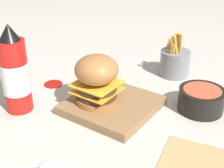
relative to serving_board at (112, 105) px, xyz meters
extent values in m
plane|color=#B7B2A8|center=(0.04, -0.03, -0.01)|extent=(6.00, 6.00, 0.00)
cube|color=olive|center=(0.00, 0.00, 0.00)|extent=(0.21, 0.21, 0.02)
cylinder|color=#9E6638|center=(0.02, -0.03, 0.02)|extent=(0.11, 0.11, 0.02)
cylinder|color=#422819|center=(0.02, -0.03, 0.03)|extent=(0.10, 0.10, 0.02)
cube|color=gold|center=(0.02, -0.03, 0.04)|extent=(0.10, 0.10, 0.00)
cylinder|color=#422819|center=(0.02, -0.03, 0.05)|extent=(0.10, 0.10, 0.02)
cube|color=gold|center=(0.02, -0.03, 0.06)|extent=(0.10, 0.10, 0.00)
ellipsoid|color=#9E6638|center=(0.02, -0.03, 0.10)|extent=(0.11, 0.11, 0.07)
cylinder|color=red|center=(0.13, -0.20, 0.08)|extent=(0.07, 0.07, 0.19)
cylinder|color=silver|center=(0.13, -0.20, 0.08)|extent=(0.07, 0.07, 0.08)
cone|color=black|center=(0.13, -0.20, 0.20)|extent=(0.05, 0.05, 0.04)
cylinder|color=slate|center=(-0.28, 0.05, 0.03)|extent=(0.09, 0.09, 0.08)
cube|color=gold|center=(-0.28, 0.05, 0.07)|extent=(0.01, 0.02, 0.07)
cube|color=gold|center=(-0.28, 0.02, 0.07)|extent=(0.03, 0.02, 0.07)
cube|color=gold|center=(-0.28, 0.06, 0.09)|extent=(0.04, 0.02, 0.10)
cube|color=gold|center=(-0.28, 0.05, 0.08)|extent=(0.03, 0.01, 0.09)
cube|color=gold|center=(-0.25, 0.04, 0.07)|extent=(0.01, 0.02, 0.06)
cube|color=gold|center=(-0.26, 0.05, 0.08)|extent=(0.04, 0.01, 0.09)
cylinder|color=black|center=(-0.13, 0.19, 0.02)|extent=(0.12, 0.12, 0.06)
cylinder|color=#CC4C33|center=(-0.13, 0.19, 0.04)|extent=(0.09, 0.09, 0.01)
cylinder|color=silver|center=(0.30, -0.04, -0.01)|extent=(0.09, 0.11, 0.01)
ellipsoid|color=silver|center=(0.25, 0.03, -0.01)|extent=(0.05, 0.05, 0.01)
cylinder|color=#9E140F|center=(-0.01, -0.22, -0.01)|extent=(0.06, 0.06, 0.00)
cube|color=tan|center=(0.08, 0.27, -0.01)|extent=(0.18, 0.18, 0.00)
camera|label=1|loc=(0.57, 0.39, 0.42)|focal=50.00mm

